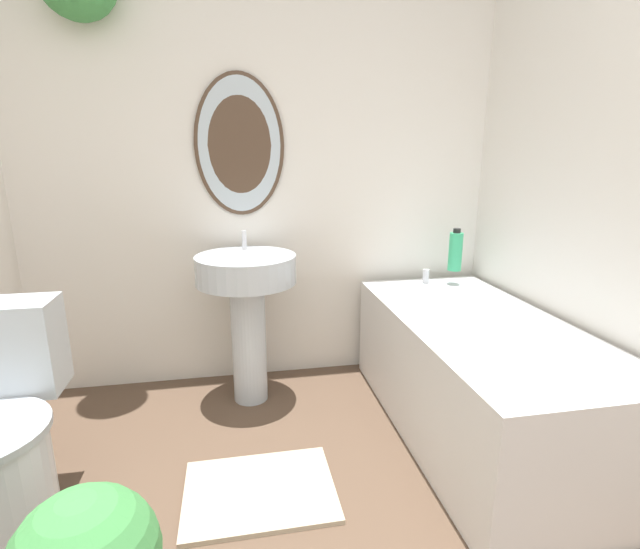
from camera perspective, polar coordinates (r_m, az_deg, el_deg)
wall_back at (r=2.53m, az=-8.94°, el=15.25°), size 2.61×0.34×2.40m
pedestal_sink at (r=2.33m, az=-8.95°, el=-2.68°), size 0.49×0.49×0.87m
bathtub at (r=2.25m, az=18.85°, el=-11.52°), size 0.69×1.44×0.62m
shampoo_bottle at (r=2.66m, az=16.33°, el=2.79°), size 0.07×0.07×0.23m
bath_mat at (r=1.94m, az=-7.42°, el=-24.93°), size 0.56×0.42×0.02m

